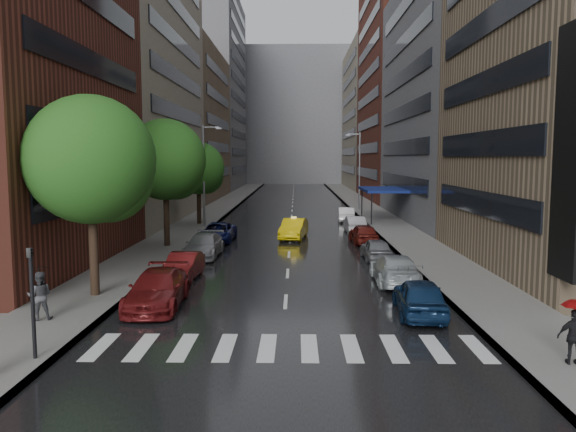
% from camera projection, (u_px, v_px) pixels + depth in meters
% --- Properties ---
extents(ground, '(220.00, 220.00, 0.00)m').
position_uv_depth(ground, '(284.00, 329.00, 20.67)').
color(ground, gray).
rests_on(ground, ground).
extents(road, '(14.00, 140.00, 0.01)m').
position_uv_depth(road, '(292.00, 208.00, 70.39)').
color(road, black).
rests_on(road, ground).
extents(sidewalk_left, '(4.00, 140.00, 0.15)m').
position_uv_depth(sidewalk_left, '(221.00, 207.00, 70.51)').
color(sidewalk_left, gray).
rests_on(sidewalk_left, ground).
extents(sidewalk_right, '(4.00, 140.00, 0.15)m').
position_uv_depth(sidewalk_right, '(364.00, 207.00, 70.26)').
color(sidewalk_right, gray).
rests_on(sidewalk_right, ground).
extents(crosswalk, '(13.15, 2.80, 0.01)m').
position_uv_depth(crosswalk, '(288.00, 348.00, 18.68)').
color(crosswalk, silver).
rests_on(crosswalk, ground).
extents(buildings_left, '(8.00, 108.00, 38.00)m').
position_uv_depth(buildings_left, '(185.00, 87.00, 77.66)').
color(buildings_left, maroon).
rests_on(buildings_left, ground).
extents(buildings_right, '(8.05, 109.10, 36.00)m').
position_uv_depth(buildings_right, '(404.00, 92.00, 75.27)').
color(buildings_right, '#937A5B').
rests_on(buildings_right, ground).
extents(building_far, '(40.00, 14.00, 32.00)m').
position_uv_depth(building_far, '(294.00, 117.00, 136.33)').
color(building_far, slate).
rests_on(building_far, ground).
extents(tree_near, '(5.68, 5.68, 9.06)m').
position_uv_depth(tree_near, '(90.00, 160.00, 24.65)').
color(tree_near, '#382619').
rests_on(tree_near, ground).
extents(tree_mid, '(5.63, 5.63, 8.97)m').
position_uv_depth(tree_mid, '(165.00, 160.00, 38.77)').
color(tree_mid, '#382619').
rests_on(tree_mid, ground).
extents(tree_far, '(4.85, 4.85, 7.73)m').
position_uv_depth(tree_far, '(198.00, 168.00, 51.93)').
color(tree_far, '#382619').
rests_on(tree_far, ground).
extents(taxi, '(2.38, 4.98, 1.58)m').
position_uv_depth(taxi, '(294.00, 229.00, 43.48)').
color(taxi, yellow).
rests_on(taxi, ground).
extents(parked_cars_left, '(2.51, 23.74, 1.54)m').
position_uv_depth(parked_cars_left, '(197.00, 253.00, 32.98)').
color(parked_cars_left, maroon).
rests_on(parked_cars_left, ground).
extents(parked_cars_right, '(2.14, 37.63, 1.53)m').
position_uv_depth(parked_cars_right, '(372.00, 244.00, 36.30)').
color(parked_cars_right, '#0F2446').
rests_on(parked_cars_right, ground).
extents(ped_black_umbrella, '(1.06, 0.98, 2.09)m').
position_uv_depth(ped_black_umbrella, '(39.00, 288.00, 21.30)').
color(ped_black_umbrella, '#434447').
rests_on(ped_black_umbrella, sidewalk_left).
extents(ped_red_umbrella, '(1.04, 0.82, 2.01)m').
position_uv_depth(ped_red_umbrella, '(575.00, 326.00, 16.68)').
color(ped_red_umbrella, black).
rests_on(ped_red_umbrella, sidewalk_right).
extents(traffic_light, '(0.18, 0.15, 3.45)m').
position_uv_depth(traffic_light, '(32.00, 292.00, 17.09)').
color(traffic_light, black).
rests_on(traffic_light, sidewalk_left).
extents(street_lamp_left, '(1.74, 0.22, 9.00)m').
position_uv_depth(street_lamp_left, '(205.00, 173.00, 50.10)').
color(street_lamp_left, gray).
rests_on(street_lamp_left, sidewalk_left).
extents(street_lamp_right, '(1.74, 0.22, 9.00)m').
position_uv_depth(street_lamp_right, '(359.00, 170.00, 64.80)').
color(street_lamp_right, gray).
rests_on(street_lamp_right, sidewalk_right).
extents(awning, '(4.00, 8.00, 3.12)m').
position_uv_depth(awning, '(383.00, 190.00, 55.02)').
color(awning, navy).
rests_on(awning, sidewalk_right).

